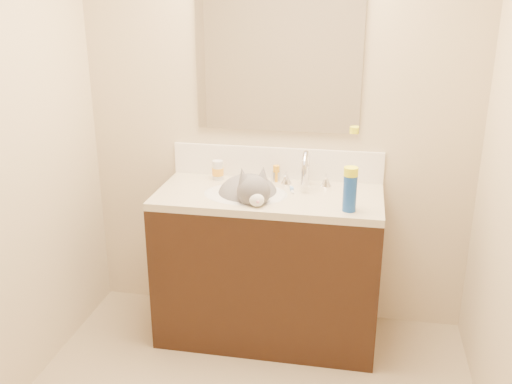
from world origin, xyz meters
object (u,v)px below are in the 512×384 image
at_px(faucet, 306,172).
at_px(cat, 249,196).
at_px(silver_jar, 276,176).
at_px(amber_bottle, 276,173).
at_px(pill_bottle, 218,170).
at_px(spray_can, 350,193).
at_px(basin, 246,206).
at_px(vanity_cabinet, 268,269).

distance_m(faucet, cat, 0.34).
relative_size(silver_jar, amber_bottle, 0.60).
distance_m(pill_bottle, spray_can, 0.83).
bearing_deg(basin, pill_bottle, 134.46).
relative_size(basin, pill_bottle, 4.10).
distance_m(vanity_cabinet, cat, 0.45).
relative_size(basin, spray_can, 2.47).
bearing_deg(pill_bottle, amber_bottle, 4.58).
relative_size(cat, spray_can, 2.73).
distance_m(cat, silver_jar, 0.26).
distance_m(vanity_cabinet, spray_can, 0.71).
height_order(amber_bottle, spray_can, spray_can).
distance_m(basin, silver_jar, 0.29).
bearing_deg(faucet, spray_can, -51.93).
distance_m(cat, spray_can, 0.56).
bearing_deg(pill_bottle, cat, -41.73).
distance_m(faucet, pill_bottle, 0.51).
height_order(basin, pill_bottle, pill_bottle).
xyz_separation_m(vanity_cabinet, amber_bottle, (0.01, 0.20, 0.50)).
xyz_separation_m(silver_jar, amber_bottle, (0.00, -0.01, 0.02)).
bearing_deg(silver_jar, spray_can, -42.72).
xyz_separation_m(vanity_cabinet, silver_jar, (0.01, 0.21, 0.48)).
xyz_separation_m(basin, pill_bottle, (-0.20, 0.21, 0.12)).
bearing_deg(basin, faucet, 29.12).
bearing_deg(amber_bottle, spray_can, -42.35).
bearing_deg(basin, cat, 30.25).
xyz_separation_m(cat, amber_bottle, (0.11, 0.22, 0.06)).
bearing_deg(spray_can, amber_bottle, 137.65).
xyz_separation_m(basin, faucet, (0.30, 0.17, 0.16)).
distance_m(pill_bottle, amber_bottle, 0.33).
height_order(vanity_cabinet, pill_bottle, pill_bottle).
bearing_deg(amber_bottle, cat, -116.41).
bearing_deg(cat, silver_jar, 42.05).
height_order(cat, pill_bottle, cat).
height_order(faucet, spray_can, faucet).
xyz_separation_m(basin, amber_bottle, (0.13, 0.23, 0.12)).
bearing_deg(spray_can, silver_jar, 137.28).
height_order(silver_jar, spray_can, spray_can).
bearing_deg(spray_can, pill_bottle, 154.67).
bearing_deg(cat, vanity_cabinet, -11.43).
bearing_deg(amber_bottle, vanity_cabinet, -92.36).
bearing_deg(faucet, amber_bottle, 158.87).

